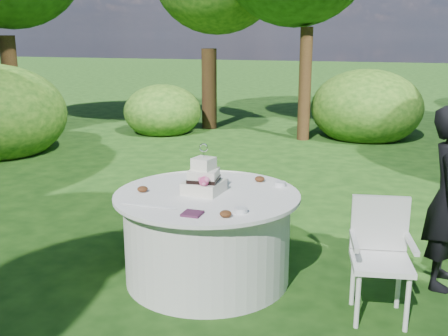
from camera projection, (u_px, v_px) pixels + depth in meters
The scene contains 8 objects.
ground at pixel (208, 278), 4.57m from camera, with size 80.00×80.00×0.00m, color #12330D.
napkins at pixel (192, 214), 3.85m from camera, with size 0.14×0.14×0.02m, color #4D213D.
feather_plume at pixel (148, 206), 4.04m from camera, with size 0.48×0.07×0.01m, color white.
table at pixel (207, 236), 4.47m from camera, with size 1.56×1.56×0.77m.
cake at pixel (204, 180), 4.37m from camera, with size 0.32×0.33×0.42m.
chair at pixel (380, 249), 3.88m from camera, with size 0.50×0.49×0.89m.
votives at pixel (238, 188), 4.46m from camera, with size 0.92×0.96×0.04m.
petal_cups at pixel (210, 193), 4.31m from camera, with size 0.95×1.09×0.05m.
Camera 1 is at (1.47, -3.93, 2.05)m, focal length 42.00 mm.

